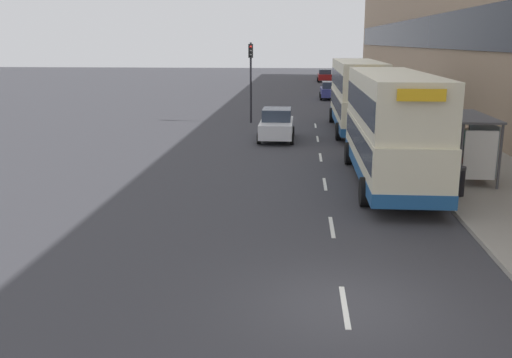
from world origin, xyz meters
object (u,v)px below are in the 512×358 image
Objects in this scene: double_decker_bus_ahead at (357,94)px; pedestrian_2 at (466,144)px; car_1 at (349,99)px; double_decker_bus_near at (391,126)px; litter_bin at (457,181)px; car_0 at (325,76)px; car_2 at (330,90)px; car_3 at (277,125)px; bus_shelter at (473,135)px; pedestrian_1 at (485,137)px; pedestrian_at_shelter at (491,142)px; traffic_light_far_kerb at (251,70)px.

double_decker_bus_ahead is 6.80× the size of pedestrian_2.
car_1 is at bearing 87.58° from double_decker_bus_ahead.
litter_bin is (2.08, -2.15, -1.61)m from double_decker_bus_near.
car_0 reaches higher than car_2.
car_1 is at bearing -109.16° from car_3.
double_decker_bus_near is (-3.30, -0.56, 0.41)m from bus_shelter.
car_1 reaches higher than car_0.
car_2 is (-0.58, 20.16, -1.45)m from double_decker_bus_ahead.
double_decker_bus_near reaches higher than car_2.
car_3 is at bearing -99.95° from car_2.
double_decker_bus_ahead is at bearing 90.22° from double_decker_bus_near.
litter_bin is at bearing -113.13° from pedestrian_1.
litter_bin is (-3.21, -7.51, -0.36)m from pedestrian_1.
car_3 is at bearing 150.67° from pedestrian_at_shelter.
pedestrian_at_shelter is (5.44, -53.78, 0.16)m from car_0.
pedestrian_at_shelter is at bearing -60.63° from double_decker_bus_ahead.
car_0 is 2.35× the size of pedestrian_1.
car_1 is 15.99m from car_3.
double_decker_bus_ahead is at bearing -88.34° from car_2.
bus_shelter is 57.56m from car_0.
pedestrian_at_shelter is (4.77, -20.74, 0.12)m from car_1.
double_decker_bus_ahead is 2.68× the size of car_1.
traffic_light_far_kerb is (-2.05, 6.83, 2.72)m from car_3.
double_decker_bus_near is 2.51× the size of car_1.
traffic_light_far_kerb is (-8.95, 18.84, 2.93)m from litter_bin.
traffic_light_far_kerb is at bearing 134.10° from pedestrian_at_shelter.
pedestrian_1 reaches higher than car_1.
bus_shelter is 0.37× the size of double_decker_bus_ahead.
pedestrian_1 is 0.32× the size of traffic_light_far_kerb.
double_decker_bus_near reaches higher than bus_shelter.
pedestrian_2 is at bearing -85.59° from car_0.
pedestrian_2 is 0.31× the size of traffic_light_far_kerb.
car_0 is 0.76× the size of traffic_light_far_kerb.
car_1 is 2.54× the size of pedestrian_2.
double_decker_bus_ahead is at bearing -92.42° from car_1.
pedestrian_2 is (4.59, -29.95, 0.15)m from car_2.
litter_bin is at bearing -46.00° from double_decker_bus_near.
bus_shelter is 12.38m from car_3.
double_decker_bus_ahead is 11.50m from car_1.
double_decker_bus_near and double_decker_bus_ahead have the same top height.
car_2 is 2.44× the size of pedestrian_1.
pedestrian_2 reaches higher than car_0.
car_2 is (-3.93, 33.16, -1.04)m from bus_shelter.
bus_shelter is 0.97× the size of car_3.
car_2 is 2.55× the size of pedestrian_2.
bus_shelter is 4.00× the size of litter_bin.
pedestrian_1 is (5.52, -52.64, 0.18)m from car_0.
pedestrian_2 is at bearing 43.69° from double_decker_bus_near.
car_1 is 4.01× the size of litter_bin.
double_decker_bus_ahead is at bearing -89.77° from car_0.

